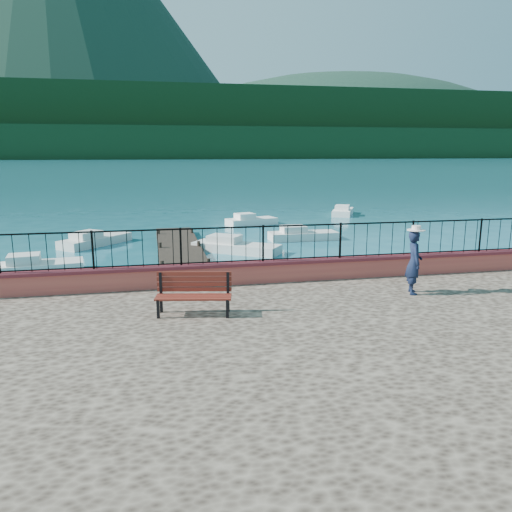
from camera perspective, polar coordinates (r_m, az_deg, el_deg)
name	(u,v)px	position (r m, az deg, el deg)	size (l,w,h in m)	color
ground	(316,381)	(10.81, 6.82, -14.02)	(2000.00, 2000.00, 0.00)	#19596B
parapet	(274,271)	(13.66, 2.03, -1.73)	(28.00, 0.46, 0.58)	#BB5243
railing	(274,244)	(13.50, 2.06, 1.43)	(27.00, 0.05, 0.95)	black
dock	(182,259)	(21.70, -8.42, -0.33)	(2.00, 16.00, 0.30)	#2D231C
far_forest	(154,143)	(309.23, -11.55, 12.52)	(900.00, 60.00, 18.00)	black
foothills	(153,125)	(369.60, -11.73, 14.40)	(900.00, 120.00, 44.00)	black
companion_hill	(341,155)	(611.40, 9.74, 11.35)	(448.00, 384.00, 180.00)	#142D23
park_bench	(194,302)	(11.00, -7.11, -5.27)	(1.71, 0.84, 0.91)	black
person	(414,262)	(13.00, 17.60, -0.69)	(0.58, 0.38, 1.60)	black
hat	(416,228)	(12.85, 17.85, 3.06)	(0.44, 0.44, 0.12)	silver
boat_0	(38,263)	(21.34, -23.63, -0.74)	(3.33, 1.30, 0.80)	silver
boat_1	(236,244)	(23.57, -2.27, 1.39)	(4.18, 1.30, 0.80)	silver
boat_2	(303,232)	(27.01, 5.42, 2.70)	(3.67, 1.30, 0.80)	silver
boat_3	(95,237)	(26.70, -17.88, 2.07)	(3.89, 1.30, 0.80)	silver
boat_4	(252,219)	(32.39, -0.51, 4.29)	(3.24, 1.30, 0.80)	white
boat_5	(343,209)	(38.04, 9.90, 5.26)	(3.28, 1.30, 0.80)	white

